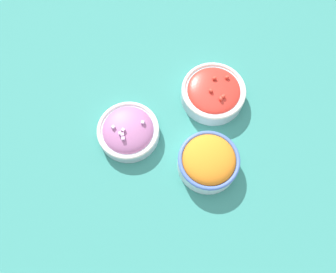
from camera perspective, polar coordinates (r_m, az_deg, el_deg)
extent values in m
plane|color=#337F75|center=(0.99, 0.00, -0.64)|extent=(3.00, 3.00, 0.00)
cylinder|color=#B2C1CC|center=(0.98, -6.86, 0.77)|extent=(0.18, 0.18, 0.04)
torus|color=silver|center=(0.97, -6.98, 1.17)|extent=(0.18, 0.18, 0.01)
ellipsoid|color=#9E5B8E|center=(0.97, -6.98, 1.17)|extent=(0.15, 0.15, 0.05)
cube|color=#C699C1|center=(0.95, -9.52, 1.64)|extent=(0.01, 0.01, 0.01)
cube|color=#C699C1|center=(0.95, -4.43, 2.47)|extent=(0.01, 0.01, 0.01)
cube|color=#C699C1|center=(0.93, -7.81, -0.34)|extent=(0.01, 0.01, 0.01)
cube|color=#C699C1|center=(0.94, -8.34, 0.56)|extent=(0.01, 0.01, 0.01)
cube|color=#C699C1|center=(0.93, -7.94, 0.31)|extent=(0.01, 0.01, 0.01)
cube|color=#C699C1|center=(0.94, -7.81, 1.14)|extent=(0.01, 0.01, 0.01)
cylinder|color=#B2C1CC|center=(1.03, 7.81, 7.34)|extent=(0.20, 0.20, 0.05)
torus|color=silver|center=(1.01, 7.98, 7.99)|extent=(0.20, 0.20, 0.01)
ellipsoid|color=red|center=(1.01, 7.98, 7.99)|extent=(0.16, 0.16, 0.03)
ellipsoid|color=red|center=(0.99, 7.48, 7.94)|extent=(0.02, 0.02, 0.01)
ellipsoid|color=red|center=(0.98, 9.18, 6.54)|extent=(0.01, 0.01, 0.01)
ellipsoid|color=red|center=(1.02, 10.26, 10.13)|extent=(0.02, 0.01, 0.01)
ellipsoid|color=red|center=(0.98, 9.62, 6.93)|extent=(0.02, 0.01, 0.01)
ellipsoid|color=red|center=(1.01, 8.09, 10.04)|extent=(0.02, 0.01, 0.01)
cylinder|color=silver|center=(0.94, 6.97, -4.52)|extent=(0.17, 0.17, 0.05)
torus|color=#4766B7|center=(0.91, 7.16, -4.03)|extent=(0.17, 0.17, 0.01)
ellipsoid|color=orange|center=(0.91, 7.16, -4.03)|extent=(0.15, 0.15, 0.06)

